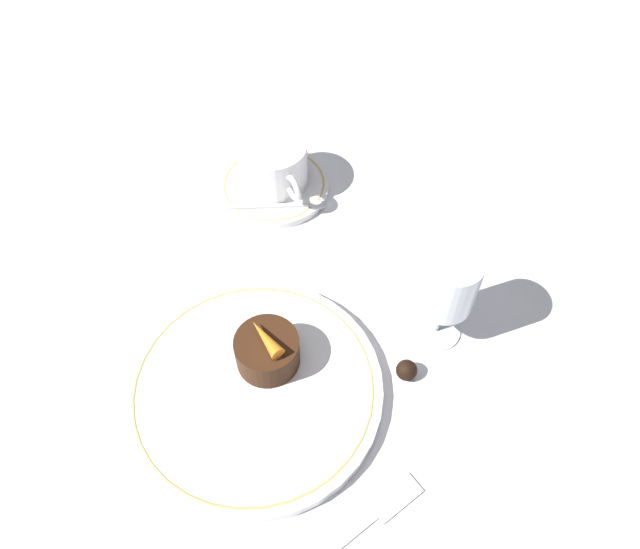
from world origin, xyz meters
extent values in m
plane|color=white|center=(0.00, 0.00, 0.00)|extent=(3.00, 3.00, 0.00)
cylinder|color=white|center=(0.01, -0.06, 0.01)|extent=(0.26, 0.26, 0.01)
torus|color=tan|center=(0.01, -0.06, 0.01)|extent=(0.25, 0.25, 0.00)
cylinder|color=white|center=(-0.24, 0.10, 0.01)|extent=(0.14, 0.14, 0.01)
torus|color=tan|center=(-0.24, 0.10, 0.01)|extent=(0.13, 0.13, 0.00)
cylinder|color=white|center=(-0.24, 0.10, 0.04)|extent=(0.09, 0.09, 0.06)
cylinder|color=brown|center=(-0.24, 0.10, 0.04)|extent=(0.07, 0.07, 0.05)
torus|color=white|center=(-0.19, 0.10, 0.04)|extent=(0.04, 0.01, 0.04)
cube|color=silver|center=(-0.21, 0.07, 0.01)|extent=(0.05, 0.09, 0.00)
ellipsoid|color=silver|center=(-0.18, 0.13, 0.01)|extent=(0.02, 0.03, 0.00)
cylinder|color=silver|center=(0.04, 0.15, 0.00)|extent=(0.06, 0.06, 0.01)
cylinder|color=silver|center=(0.04, 0.15, 0.03)|extent=(0.01, 0.01, 0.05)
cylinder|color=silver|center=(0.04, 0.15, 0.09)|extent=(0.06, 0.06, 0.07)
cylinder|color=#470A14|center=(0.04, 0.15, 0.08)|extent=(0.05, 0.05, 0.04)
cube|color=silver|center=(0.17, 0.01, 0.00)|extent=(0.03, 0.05, 0.01)
cylinder|color=#381E0F|center=(-0.01, -0.03, 0.03)|extent=(0.07, 0.07, 0.04)
cone|color=orange|center=(-0.01, -0.03, 0.06)|extent=(0.05, 0.02, 0.02)
sphere|color=black|center=(0.07, 0.09, 0.01)|extent=(0.02, 0.02, 0.02)
camera|label=1|loc=(0.29, -0.14, 0.59)|focal=35.00mm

